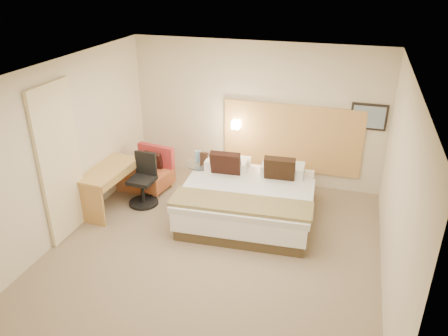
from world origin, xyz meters
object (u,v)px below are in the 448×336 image
(desk, at_px, (110,177))
(desk_chair, at_px, (144,184))
(bed, at_px, (249,198))
(lounge_chair, at_px, (151,173))
(side_table, at_px, (201,177))

(desk, distance_m, desk_chair, 0.61)
(bed, xyz_separation_m, desk_chair, (-1.89, -0.12, 0.04))
(bed, height_order, lounge_chair, bed)
(bed, bearing_deg, desk, -169.40)
(bed, relative_size, desk_chair, 2.42)
(lounge_chair, xyz_separation_m, desk, (-0.32, -0.90, 0.29))
(desk, bearing_deg, lounge_chair, 70.08)
(lounge_chair, relative_size, side_table, 1.35)
(desk, bearing_deg, desk_chair, 34.85)
(side_table, relative_size, desk, 0.50)
(lounge_chair, distance_m, desk, 1.00)
(side_table, distance_m, desk_chair, 1.06)
(lounge_chair, distance_m, desk_chair, 0.59)
(side_table, height_order, desk, desk)
(lounge_chair, bearing_deg, side_table, 2.30)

